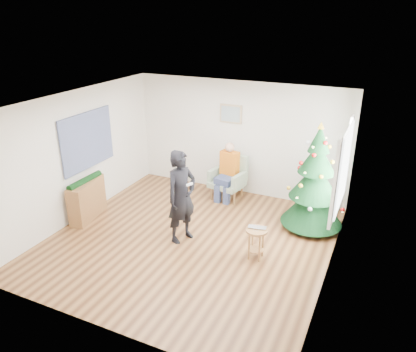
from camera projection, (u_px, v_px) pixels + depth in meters
The scene contains 19 objects.
floor at pixel (190, 240), 7.61m from camera, with size 5.00×5.00×0.00m, color brown.
ceiling at pixel (187, 103), 6.61m from camera, with size 5.00×5.00×0.00m, color white.
wall_back at pixel (239, 138), 9.21m from camera, with size 5.00×5.00×0.00m, color silver.
wall_front at pixel (96, 247), 5.01m from camera, with size 5.00×5.00×0.00m, color silver.
wall_left at pixel (77, 156), 8.08m from camera, with size 5.00×5.00×0.00m, color silver.
wall_right at pixel (335, 203), 6.14m from camera, with size 5.00×5.00×0.00m, color silver.
window_panel at pixel (344, 168), 6.92m from camera, with size 0.04×1.30×1.40m, color white.
curtains at pixel (342, 168), 6.93m from camera, with size 0.05×1.75×1.50m.
christmas_tree at pixel (315, 182), 7.71m from camera, with size 1.19×1.19×2.15m.
stool at pixel (256, 243), 6.97m from camera, with size 0.38×0.38×0.56m.
laptop at pixel (257, 229), 6.86m from camera, with size 0.31×0.20×0.02m, color silver.
armchair at pixel (229, 182), 9.22m from camera, with size 0.83×0.78×0.99m.
seated_person at pixel (227, 171), 9.07m from camera, with size 0.46×0.63×1.30m.
standing_man at pixel (181, 197), 7.33m from camera, with size 0.64×0.42×1.75m, color black.
game_controller at pixel (190, 184), 7.12m from camera, with size 0.04×0.13×0.04m, color white.
console at pixel (87, 200), 8.31m from camera, with size 0.30×1.00×0.80m, color brown.
garland at pixel (85, 181), 8.15m from camera, with size 0.14×0.14×0.90m, color black.
tapestry at pixel (87, 140), 8.22m from camera, with size 0.03×1.50×1.15m, color black.
framed_picture at pixel (231, 114), 9.04m from camera, with size 0.52×0.05×0.42m.
Camera 1 is at (3.07, -5.82, 4.02)m, focal length 35.00 mm.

